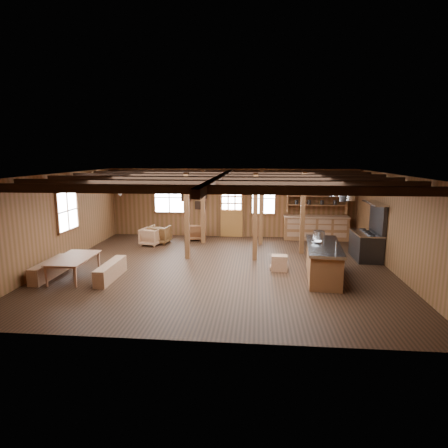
{
  "coord_description": "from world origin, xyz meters",
  "views": [
    {
      "loc": [
        1.08,
        -10.75,
        3.35
      ],
      "look_at": [
        0.04,
        0.62,
        1.24
      ],
      "focal_mm": 30.0,
      "sensor_mm": 36.0,
      "label": 1
    }
  ],
  "objects": [
    {
      "name": "ceiling_joists",
      "position": [
        0.0,
        0.18,
        2.68
      ],
      "size": [
        9.8,
        8.82,
        0.18
      ],
      "color": "black",
      "rests_on": "ceiling"
    },
    {
      "name": "pot_rack",
      "position": [
        3.36,
        0.31,
        2.28
      ],
      "size": [
        0.4,
        3.0,
        0.42
      ],
      "color": "#2D2D2F",
      "rests_on": "ceiling"
    },
    {
      "name": "notice_boards",
      "position": [
        -1.5,
        4.46,
        1.64
      ],
      "size": [
        1.08,
        0.03,
        0.9
      ],
      "color": "silver",
      "rests_on": "wall_back"
    },
    {
      "name": "pendant_lamps",
      "position": [
        -2.25,
        1.0,
        2.25
      ],
      "size": [
        1.86,
        2.36,
        0.66
      ],
      "color": "#2D2D2F",
      "rests_on": "ceiling"
    },
    {
      "name": "window_left",
      "position": [
        -4.96,
        0.5,
        1.6
      ],
      "size": [
        0.14,
        1.24,
        1.32
      ],
      "color": "white",
      "rests_on": "wall_back"
    },
    {
      "name": "step_stool",
      "position": [
        1.73,
        -0.08,
        0.23
      ],
      "size": [
        0.53,
        0.39,
        0.46
      ],
      "primitive_type": "cube",
      "rotation": [
        0.0,
        0.0,
        -0.05
      ],
      "color": "brown",
      "rests_on": "floor"
    },
    {
      "name": "timber_posts",
      "position": [
        0.52,
        2.08,
        1.4
      ],
      "size": [
        3.95,
        2.35,
        2.8
      ],
      "color": "#482E14",
      "rests_on": "floor"
    },
    {
      "name": "bench_aisle",
      "position": [
        -2.9,
        -1.26,
        0.23
      ],
      "size": [
        0.31,
        1.65,
        0.45
      ],
      "primitive_type": "cube",
      "color": "brown",
      "rests_on": "floor"
    },
    {
      "name": "window_back_right",
      "position": [
        1.3,
        4.46,
        1.6
      ],
      "size": [
        1.02,
        0.06,
        1.32
      ],
      "color": "white",
      "rests_on": "wall_back"
    },
    {
      "name": "armchair_b",
      "position": [
        -2.66,
        2.99,
        0.34
      ],
      "size": [
        0.82,
        0.84,
        0.69
      ],
      "primitive_type": "imported",
      "rotation": [
        0.0,
        0.0,
        3.02
      ],
      "color": "brown",
      "rests_on": "floor"
    },
    {
      "name": "commercial_range",
      "position": [
        4.65,
        1.46,
        0.61
      ],
      "size": [
        0.79,
        1.5,
        1.86
      ],
      "color": "#2D2D2F",
      "rests_on": "floor"
    },
    {
      "name": "dining_table",
      "position": [
        -3.9,
        -1.26,
        0.29
      ],
      "size": [
        0.97,
        1.69,
        0.59
      ],
      "primitive_type": "imported",
      "rotation": [
        0.0,
        0.0,
        1.6
      ],
      "color": "#986245",
      "rests_on": "floor"
    },
    {
      "name": "back_counter",
      "position": [
        3.4,
        4.2,
        0.6
      ],
      "size": [
        2.55,
        0.6,
        2.45
      ],
      "color": "brown",
      "rests_on": "floor"
    },
    {
      "name": "counter_pot",
      "position": [
        2.89,
        0.28,
        1.04
      ],
      "size": [
        0.33,
        0.33,
        0.2
      ],
      "primitive_type": "cylinder",
      "color": "#B5B9BD",
      "rests_on": "kitchen_island"
    },
    {
      "name": "back_door",
      "position": [
        0.0,
        4.45,
        0.88
      ],
      "size": [
        1.02,
        0.08,
        2.15
      ],
      "color": "brown",
      "rests_on": "floor"
    },
    {
      "name": "armchair_a",
      "position": [
        -1.46,
        3.69,
        0.33
      ],
      "size": [
        0.81,
        0.82,
        0.65
      ],
      "primitive_type": "imported",
      "rotation": [
        0.0,
        0.0,
        3.31
      ],
      "color": "brown",
      "rests_on": "floor"
    },
    {
      "name": "bowl",
      "position": [
        2.71,
        -0.48,
        0.97
      ],
      "size": [
        0.36,
        0.36,
        0.07
      ],
      "primitive_type": "imported",
      "rotation": [
        0.0,
        0.0,
        -0.32
      ],
      "color": "silver",
      "rests_on": "kitchen_island"
    },
    {
      "name": "bench_wall",
      "position": [
        -4.65,
        -1.26,
        0.23
      ],
      "size": [
        0.31,
        1.66,
        0.46
      ],
      "primitive_type": "cube",
      "color": "brown",
      "rests_on": "floor"
    },
    {
      "name": "kitchen_island",
      "position": [
        2.89,
        -0.6,
        0.48
      ],
      "size": [
        1.1,
        2.57,
        1.2
      ],
      "rotation": [
        0.0,
        0.0,
        -0.09
      ],
      "color": "brown",
      "rests_on": "floor"
    },
    {
      "name": "window_back_left",
      "position": [
        -2.6,
        4.46,
        1.6
      ],
      "size": [
        1.32,
        0.06,
        1.32
      ],
      "color": "white",
      "rests_on": "wall_back"
    },
    {
      "name": "armchair_c",
      "position": [
        -2.91,
        2.68,
        0.32
      ],
      "size": [
        0.82,
        0.84,
        0.64
      ],
      "primitive_type": "imported",
      "rotation": [
        0.0,
        0.0,
        2.93
      ],
      "color": "#9C6A47",
      "rests_on": "floor"
    },
    {
      "name": "room",
      "position": [
        0.0,
        0.0,
        1.4
      ],
      "size": [
        10.04,
        9.04,
        2.84
      ],
      "color": "black",
      "rests_on": "ground"
    }
  ]
}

